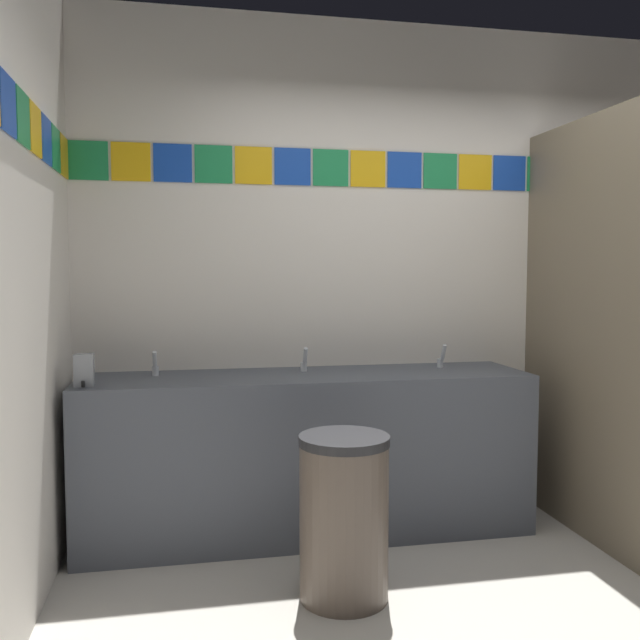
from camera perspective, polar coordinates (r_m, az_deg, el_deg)
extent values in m
cube|color=silver|center=(4.11, 8.36, 4.21)|extent=(3.98, 0.08, 2.86)
cube|color=#1E8C4C|center=(3.90, -19.04, 12.65)|extent=(0.21, 0.01, 0.21)
cube|color=yellow|center=(3.88, -15.71, 12.77)|extent=(0.21, 0.01, 0.21)
cube|color=#1947B7|center=(3.87, -12.36, 12.85)|extent=(0.21, 0.01, 0.21)
cube|color=#1E8C4C|center=(3.87, -9.00, 12.89)|extent=(0.21, 0.01, 0.21)
cube|color=yellow|center=(3.89, -5.65, 12.89)|extent=(0.21, 0.01, 0.21)
cube|color=#1947B7|center=(3.91, -2.34, 12.84)|extent=(0.21, 0.01, 0.21)
cube|color=#1E8C4C|center=(3.95, 0.91, 12.76)|extent=(0.21, 0.01, 0.21)
cube|color=yellow|center=(4.01, 4.08, 12.64)|extent=(0.21, 0.01, 0.21)
cube|color=#1947B7|center=(4.07, 7.17, 12.48)|extent=(0.21, 0.01, 0.21)
cube|color=#1E8C4C|center=(4.14, 10.14, 12.30)|extent=(0.21, 0.01, 0.21)
cube|color=yellow|center=(4.23, 13.00, 12.09)|extent=(0.21, 0.01, 0.21)
cube|color=#1947B7|center=(4.32, 15.74, 11.87)|extent=(0.21, 0.01, 0.21)
cube|color=#1E8C4C|center=(4.42, 18.35, 11.63)|extent=(0.21, 0.01, 0.21)
cube|color=yellow|center=(4.54, 20.83, 11.38)|extent=(0.21, 0.01, 0.21)
cube|color=#1947B7|center=(4.66, 23.18, 11.12)|extent=(0.21, 0.01, 0.21)
cube|color=#1E8C4C|center=(4.78, 25.41, 10.86)|extent=(0.21, 0.01, 0.21)
cube|color=#1947B7|center=(2.74, -24.92, 16.25)|extent=(0.01, 0.21, 0.21)
cube|color=#1E8C4C|center=(2.95, -23.86, 15.37)|extent=(0.01, 0.21, 0.21)
cube|color=yellow|center=(3.16, -22.95, 14.60)|extent=(0.01, 0.21, 0.21)
cube|color=#1947B7|center=(3.38, -22.16, 13.93)|extent=(0.01, 0.21, 0.21)
cube|color=#1E8C4C|center=(3.60, -21.47, 13.34)|extent=(0.01, 0.21, 0.21)
cube|color=yellow|center=(3.81, -20.86, 12.81)|extent=(0.01, 0.21, 0.21)
cube|color=#4C515B|center=(3.72, -1.08, -11.23)|extent=(2.40, 0.59, 0.87)
cube|color=#4C515B|center=(3.91, -1.81, -4.58)|extent=(2.40, 0.03, 0.08)
cylinder|color=#EEE9C7|center=(3.56, -13.83, -5.82)|extent=(0.34, 0.34, 0.10)
cylinder|color=#EEE9C7|center=(3.61, -1.00, -5.55)|extent=(0.34, 0.34, 0.10)
cylinder|color=#EEE9C7|center=(3.83, 10.88, -5.06)|extent=(0.34, 0.34, 0.10)
cylinder|color=silver|center=(3.69, -13.76, -4.22)|extent=(0.04, 0.04, 0.05)
cylinder|color=silver|center=(3.63, -13.81, -3.24)|extent=(0.02, 0.06, 0.09)
cylinder|color=silver|center=(3.74, -1.39, -3.99)|extent=(0.04, 0.04, 0.05)
cylinder|color=silver|center=(3.68, -1.26, -3.02)|extent=(0.02, 0.06, 0.09)
cylinder|color=silver|center=(3.95, 10.13, -3.61)|extent=(0.04, 0.04, 0.05)
cylinder|color=silver|center=(3.90, 10.41, -2.68)|extent=(0.02, 0.06, 0.09)
cube|color=gray|center=(3.43, -19.34, -4.03)|extent=(0.09, 0.07, 0.16)
cylinder|color=black|center=(3.39, -19.42, -5.14)|extent=(0.02, 0.02, 0.03)
cube|color=#726651|center=(3.77, 22.35, -0.84)|extent=(0.04, 1.41, 2.23)
cylinder|color=brown|center=(3.05, 2.05, -16.69)|extent=(0.39, 0.39, 0.68)
cylinder|color=#262628|center=(2.94, 2.07, -10.13)|extent=(0.39, 0.39, 0.04)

